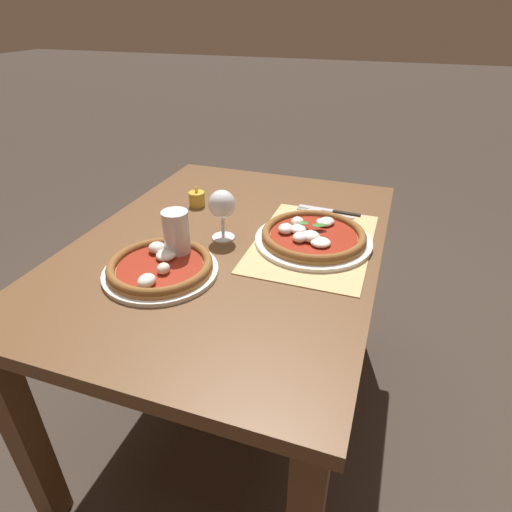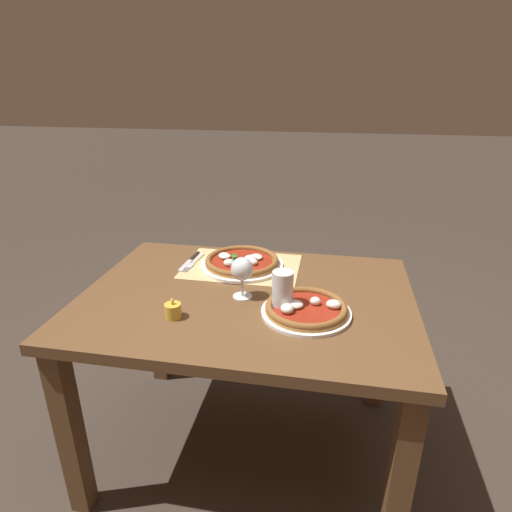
{
  "view_description": "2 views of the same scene",
  "coord_description": "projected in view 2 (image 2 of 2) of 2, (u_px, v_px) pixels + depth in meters",
  "views": [
    {
      "loc": [
        -1.05,
        -0.45,
        1.36
      ],
      "look_at": [
        -0.11,
        -0.12,
        0.77
      ],
      "focal_mm": 30.0,
      "sensor_mm": 36.0,
      "label": 1
    },
    {
      "loc": [
        -0.29,
        1.38,
        1.47
      ],
      "look_at": [
        -0.01,
        -0.16,
        0.83
      ],
      "focal_mm": 30.0,
      "sensor_mm": 36.0,
      "label": 2
    }
  ],
  "objects": [
    {
      "name": "fork",
      "position": [
        194.0,
        263.0,
        1.84
      ],
      "size": [
        0.04,
        0.2,
        0.0
      ],
      "color": "#B7B7BC",
      "rests_on": "paper_placemat"
    },
    {
      "name": "paper_placemat",
      "position": [
        242.0,
        266.0,
        1.81
      ],
      "size": [
        0.48,
        0.34,
        0.0
      ],
      "primitive_type": "cube",
      "color": "tan",
      "rests_on": "dining_table"
    },
    {
      "name": "pint_glass",
      "position": [
        282.0,
        292.0,
        1.44
      ],
      "size": [
        0.07,
        0.07,
        0.15
      ],
      "color": "silver",
      "rests_on": "dining_table"
    },
    {
      "name": "pizza_far",
      "position": [
        306.0,
        309.0,
        1.44
      ],
      "size": [
        0.3,
        0.3,
        0.05
      ],
      "color": "white",
      "rests_on": "dining_table"
    },
    {
      "name": "dining_table",
      "position": [
        247.0,
        320.0,
        1.62
      ],
      "size": [
        1.21,
        0.89,
        0.74
      ],
      "color": "brown",
      "rests_on": "ground"
    },
    {
      "name": "ground_plane",
      "position": [
        248.0,
        445.0,
        1.86
      ],
      "size": [
        24.0,
        24.0,
        0.0
      ],
      "primitive_type": "plane",
      "color": "#382D26"
    },
    {
      "name": "knife",
      "position": [
        190.0,
        261.0,
        1.85
      ],
      "size": [
        0.03,
        0.22,
        0.01
      ],
      "color": "black",
      "rests_on": "paper_placemat"
    },
    {
      "name": "votive_candle",
      "position": [
        173.0,
        311.0,
        1.42
      ],
      "size": [
        0.06,
        0.06,
        0.07
      ],
      "color": "gold",
      "rests_on": "dining_table"
    },
    {
      "name": "wine_glass",
      "position": [
        242.0,
        271.0,
        1.52
      ],
      "size": [
        0.08,
        0.08,
        0.16
      ],
      "color": "silver",
      "rests_on": "dining_table"
    },
    {
      "name": "pizza_near",
      "position": [
        242.0,
        262.0,
        1.8
      ],
      "size": [
        0.35,
        0.35,
        0.05
      ],
      "color": "white",
      "rests_on": "paper_placemat"
    }
  ]
}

